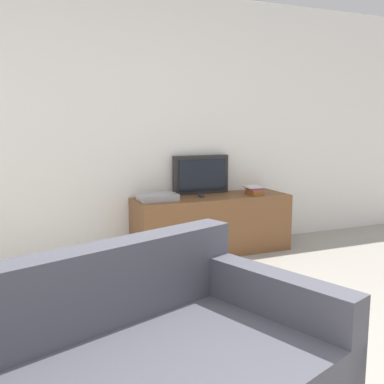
{
  "coord_description": "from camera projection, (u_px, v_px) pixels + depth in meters",
  "views": [
    {
      "loc": [
        -1.11,
        -1.32,
        1.33
      ],
      "look_at": [
        0.42,
        2.24,
        0.73
      ],
      "focal_mm": 42.0,
      "sensor_mm": 36.0,
      "label": 1
    }
  ],
  "objects": [
    {
      "name": "wall_back",
      "position": [
        120.0,
        125.0,
        4.39
      ],
      "size": [
        9.0,
        0.06,
        2.6
      ],
      "color": "white",
      "rests_on": "ground_plane"
    },
    {
      "name": "tv_stand",
      "position": [
        212.0,
        224.0,
        4.6
      ],
      "size": [
        1.61,
        0.51,
        0.58
      ],
      "color": "brown",
      "rests_on": "ground_plane"
    },
    {
      "name": "television",
      "position": [
        201.0,
        175.0,
        4.71
      ],
      "size": [
        0.61,
        0.09,
        0.4
      ],
      "color": "black",
      "rests_on": "tv_stand"
    },
    {
      "name": "book_stack",
      "position": [
        254.0,
        190.0,
        4.69
      ],
      "size": [
        0.17,
        0.21,
        0.09
      ],
      "color": "#995623",
      "rests_on": "tv_stand"
    },
    {
      "name": "remote_on_stand",
      "position": [
        201.0,
        196.0,
        4.52
      ],
      "size": [
        0.07,
        0.17,
        0.02
      ],
      "rotation": [
        0.0,
        0.0,
        -0.24
      ],
      "color": "#2D2D2D",
      "rests_on": "tv_stand"
    },
    {
      "name": "set_top_box",
      "position": [
        158.0,
        197.0,
        4.33
      ],
      "size": [
        0.36,
        0.26,
        0.06
      ],
      "color": "#99999E",
      "rests_on": "tv_stand"
    }
  ]
}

